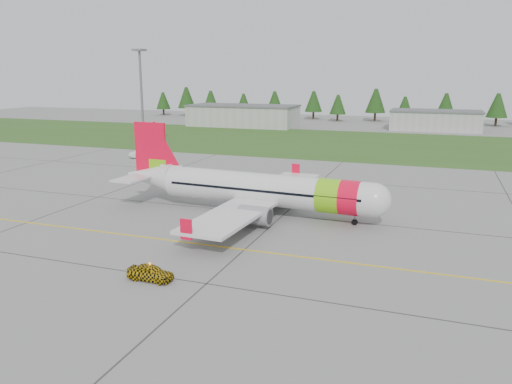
% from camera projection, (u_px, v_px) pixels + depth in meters
% --- Properties ---
extents(ground, '(320.00, 320.00, 0.00)m').
position_uv_depth(ground, '(97.00, 267.00, 41.21)').
color(ground, gray).
rests_on(ground, ground).
extents(aircraft, '(32.54, 29.99, 9.85)m').
position_uv_depth(aircraft, '(259.00, 189.00, 56.24)').
color(aircraft, silver).
rests_on(aircraft, ground).
extents(follow_me_car, '(1.25, 1.48, 3.68)m').
position_uv_depth(follow_me_car, '(150.00, 258.00, 38.15)').
color(follow_me_car, gold).
rests_on(follow_me_car, ground).
extents(service_van, '(2.19, 2.14, 4.84)m').
position_uv_depth(service_van, '(141.00, 145.00, 94.80)').
color(service_van, silver).
rests_on(service_van, ground).
extents(grass_strip, '(320.00, 50.00, 0.03)m').
position_uv_depth(grass_strip, '(319.00, 142.00, 116.21)').
color(grass_strip, '#30561E').
rests_on(grass_strip, ground).
extents(taxi_guideline, '(120.00, 0.25, 0.02)m').
position_uv_depth(taxi_guideline, '(149.00, 238.00, 48.52)').
color(taxi_guideline, gold).
rests_on(taxi_guideline, ground).
extents(hangar_west, '(32.00, 14.00, 6.00)m').
position_uv_depth(hangar_west, '(243.00, 116.00, 151.07)').
color(hangar_west, '#A8A8A3').
rests_on(hangar_west, ground).
extents(hangar_east, '(24.00, 12.00, 5.20)m').
position_uv_depth(hangar_east, '(435.00, 121.00, 140.26)').
color(hangar_east, '#A8A8A3').
rests_on(hangar_east, ground).
extents(floodlight_mast, '(0.50, 0.50, 20.00)m').
position_uv_depth(floodlight_mast, '(142.00, 101.00, 102.55)').
color(floodlight_mast, slate).
rests_on(floodlight_mast, ground).
extents(treeline, '(160.00, 8.00, 10.00)m').
position_uv_depth(treeline, '(357.00, 106.00, 166.28)').
color(treeline, '#1C3F14').
rests_on(treeline, ground).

